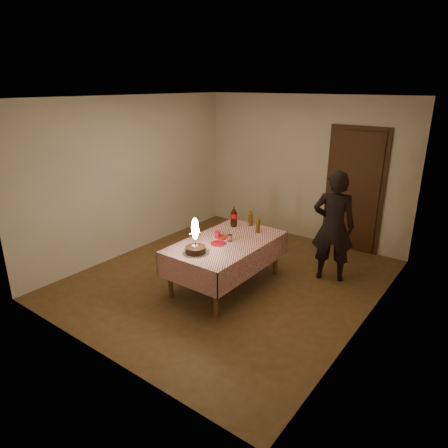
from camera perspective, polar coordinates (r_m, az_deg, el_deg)
The scene contains 12 objects.
ground at distance 6.04m, azimuth 0.71°, elevation -7.82°, with size 4.00×4.50×0.01m, color brown.
room_shell at distance 5.53m, azimuth 1.53°, elevation 7.81°, with size 4.04×4.54×2.62m.
dining_table at distance 5.63m, azimuth 0.31°, elevation -3.34°, with size 1.02×1.72×0.68m.
birthday_cake at distance 5.18m, azimuth -4.10°, elevation -2.91°, with size 0.34×0.34×0.48m.
red_plate at distance 5.50m, azimuth -0.83°, elevation -2.80°, with size 0.22×0.22×0.01m, color #B50C1A.
red_cup at distance 5.69m, azimuth -0.91°, elevation -1.55°, with size 0.08×0.08×0.10m, color red.
clear_cup at distance 5.59m, azimuth 0.84°, elevation -2.00°, with size 0.07×0.07×0.09m, color silver.
napkin_stack at distance 5.71m, azimuth -0.30°, elevation -1.90°, with size 0.15×0.15×0.02m, color #AD2213.
cola_bottle at distance 6.13m, azimuth 1.42°, elevation 1.05°, with size 0.10×0.10×0.32m.
amber_bottle_left at distance 6.18m, azimuth 3.83°, elevation 0.82°, with size 0.06×0.06×0.25m.
amber_bottle_right at distance 5.90m, azimuth 4.88°, elevation -0.12°, with size 0.06×0.06×0.25m.
photographer at distance 5.96m, azimuth 15.35°, elevation -0.32°, with size 0.70×0.57×1.64m.
Camera 1 is at (3.15, -4.35, 2.77)m, focal length 32.00 mm.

